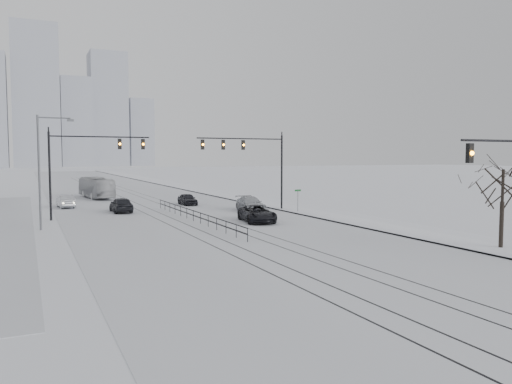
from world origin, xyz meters
name	(u,v)px	position (x,y,z in m)	size (l,w,h in m)	color
ground	(457,324)	(0.00, 0.00, 0.00)	(500.00, 500.00, 0.00)	silver
road	(130,197)	(0.00, 60.00, 0.01)	(22.00, 260.00, 0.02)	silver
sidewalk_east	(218,193)	(13.50, 60.00, 0.08)	(5.00, 260.00, 0.16)	white
curb	(203,194)	(11.05, 60.00, 0.06)	(0.10, 260.00, 0.12)	gray
tram_rails	(165,210)	(0.00, 40.00, 0.02)	(5.30, 180.00, 0.01)	black
skyline	(62,109)	(5.02, 273.63, 30.65)	(96.00, 48.00, 72.00)	#9CA0AB
traffic_mast_ne	(253,157)	(8.15, 34.99, 5.76)	(9.60, 0.37, 8.00)	black
traffic_mast_nw	(84,159)	(-8.52, 36.00, 5.57)	(9.10, 0.37, 8.00)	black
street_light_west	(43,164)	(-12.20, 30.00, 5.21)	(2.73, 0.25, 9.00)	#595B60
bare_tree	(503,178)	(13.20, 9.00, 4.49)	(4.40, 4.40, 6.10)	black
median_fence	(193,215)	(0.00, 30.00, 0.53)	(0.06, 24.00, 1.00)	black
street_sign	(298,197)	(11.80, 32.00, 1.61)	(0.70, 0.06, 2.40)	#595B60
sedan_sb_inner	(121,205)	(-4.62, 39.85, 0.79)	(1.87, 4.64, 1.58)	black
sedan_sb_outer	(66,201)	(-9.50, 47.25, 0.72)	(1.52, 4.35, 1.43)	#B7B9C0
sedan_nb_front	(257,214)	(4.91, 27.07, 0.74)	(2.46, 5.33, 1.48)	black
sedan_nb_right	(250,204)	(7.90, 35.16, 0.76)	(2.13, 5.25, 1.52)	#A6A9AD
sedan_nb_far	(188,199)	(3.90, 44.57, 0.68)	(1.60, 3.98, 1.35)	black
box_truck	(96,188)	(-4.74, 58.91, 1.44)	(2.43, 10.36, 2.89)	#BABBBE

